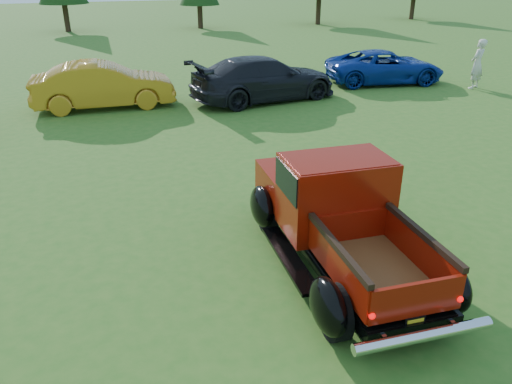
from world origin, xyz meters
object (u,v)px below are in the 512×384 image
at_px(show_car_blue, 385,67).
at_px(spectator, 477,64).
at_px(pickup_truck, 334,211).
at_px(show_car_yellow, 103,85).
at_px(show_car_grey, 264,79).

height_order(show_car_blue, spectator, spectator).
distance_m(pickup_truck, show_car_blue, 13.24).
distance_m(pickup_truck, spectator, 13.64).
height_order(pickup_truck, show_car_yellow, pickup_truck).
bearing_deg(pickup_truck, spectator, 43.64).
distance_m(show_car_yellow, show_car_grey, 5.26).
height_order(show_car_yellow, spectator, spectator).
height_order(show_car_grey, spectator, spectator).
bearing_deg(pickup_truck, show_car_grey, 79.70).
bearing_deg(spectator, show_car_grey, -32.56).
distance_m(show_car_grey, show_car_blue, 5.45).
height_order(pickup_truck, show_car_grey, pickup_truck).
bearing_deg(pickup_truck, show_car_blue, 57.61).
distance_m(show_car_blue, spectator, 3.31).
bearing_deg(show_car_grey, show_car_blue, -88.61).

